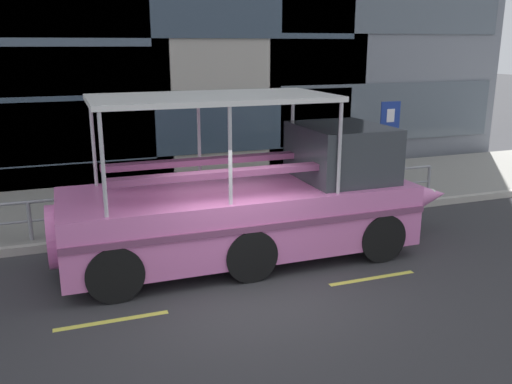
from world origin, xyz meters
The scene contains 8 objects.
ground_plane centered at (0.00, 0.00, 0.00)m, with size 120.00×120.00×0.00m, color #333335.
sidewalk centered at (0.00, 5.60, 0.09)m, with size 32.00×4.80×0.18m, color gray.
curb_edge centered at (0.00, 3.11, 0.09)m, with size 32.00×0.18×0.18m, color #B2ADA3.
lane_centreline centered at (0.00, -0.50, 0.00)m, with size 25.80×0.12×0.01m.
curb_guardrail centered at (0.60, 3.45, 0.77)m, with size 12.11×0.09×0.88m.
parking_sign centered at (5.64, 4.10, 1.95)m, with size 0.60×0.12×2.60m.
duck_tour_boat centered at (0.90, 1.38, 1.12)m, with size 8.77×2.59×3.35m.
pedestrian_near_bow centered at (3.46, 4.09, 1.19)m, with size 0.28×0.46×1.68m.
Camera 1 is at (-2.92, -8.65, 4.28)m, focal length 38.11 mm.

